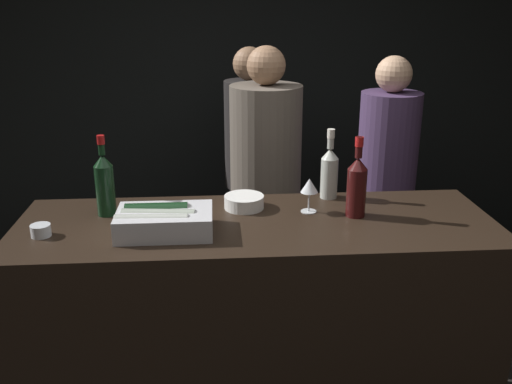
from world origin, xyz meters
The scene contains 12 objects.
wall_back_chalkboard centered at (0.00, 2.54, 1.40)m, with size 6.40×0.06×2.80m.
bar_counter centered at (0.00, 0.34, 0.52)m, with size 2.01×0.68×1.05m.
ice_bin_with_bottles centered at (-0.38, 0.26, 1.10)m, with size 0.38×0.25×0.11m.
bowl_white centered at (-0.04, 0.51, 1.08)m, with size 0.18×0.18×0.06m.
wine_glass centered at (0.24, 0.44, 1.16)m, with size 0.08×0.08×0.15m.
candle_votive centered at (-0.86, 0.26, 1.07)m, with size 0.08×0.08×0.05m.
red_wine_bottle_burgundy centered at (-0.64, 0.47, 1.19)m, with size 0.08×0.08×0.35m.
red_wine_bottle_tall centered at (0.43, 0.38, 1.19)m, with size 0.08×0.08×0.35m.
white_wine_bottle centered at (0.36, 0.62, 1.18)m, with size 0.08×0.08×0.33m.
person_in_hoodie centered at (0.12, 1.21, 0.94)m, with size 0.40×0.40×1.70m.
person_blond_tee centered at (0.06, 1.74, 0.92)m, with size 0.33×0.33×1.65m.
person_grey_polo centered at (0.87, 1.37, 0.90)m, with size 0.36×0.36×1.62m.
Camera 1 is at (-0.17, -1.87, 1.95)m, focal length 40.00 mm.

